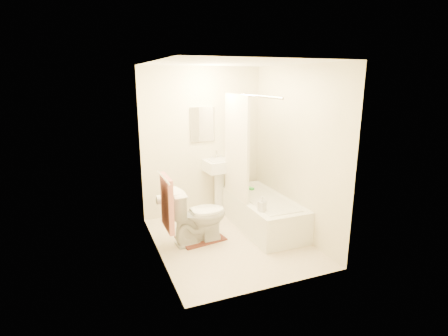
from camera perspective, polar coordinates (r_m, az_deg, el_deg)
name	(u,v)px	position (r m, az deg, el deg)	size (l,w,h in m)	color
floor	(231,241)	(5.01, 1.09, -11.83)	(2.40, 2.40, 0.00)	beige
ceiling	(232,63)	(4.49, 1.24, 16.79)	(2.40, 2.40, 0.00)	white
wall_back	(202,143)	(5.70, -3.56, 4.16)	(2.00, 0.02, 2.40)	beige
wall_left	(155,164)	(4.32, -11.14, 0.57)	(0.02, 2.40, 2.40)	beige
wall_right	(296,152)	(5.07, 11.63, 2.58)	(0.02, 2.40, 2.40)	beige
mirror	(202,124)	(5.64, -3.55, 7.13)	(0.40, 0.03, 0.55)	white
curtain_rod	(249,95)	(4.71, 4.16, 11.78)	(0.03, 0.03, 1.70)	silver
shower_curtain	(237,148)	(5.16, 2.06, 3.32)	(0.04, 0.80, 1.55)	silver
towel_bar	(163,177)	(4.12, -9.86, -1.51)	(0.02, 0.02, 0.60)	silver
towel	(167,203)	(4.22, -9.28, -5.65)	(0.06, 0.45, 0.66)	#CC7266
toilet_paper	(161,200)	(4.59, -10.27, -5.09)	(0.12, 0.12, 0.11)	white
toilet	(198,215)	(4.85, -4.26, -7.72)	(0.44, 0.79, 0.78)	white
sink	(220,184)	(5.82, -0.68, -2.66)	(0.51, 0.41, 1.01)	white
bathtub	(261,212)	(5.41, 6.14, -7.14)	(0.72, 1.65, 0.46)	white
bath_mat	(201,238)	(5.08, -3.83, -11.35)	(0.62, 0.46, 0.02)	#4C261E
soap_bottle	(262,204)	(4.78, 6.23, -5.87)	(0.09, 0.09, 0.20)	white
scrub_brush	(248,188)	(5.70, 3.98, -3.27)	(0.07, 0.22, 0.04)	green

